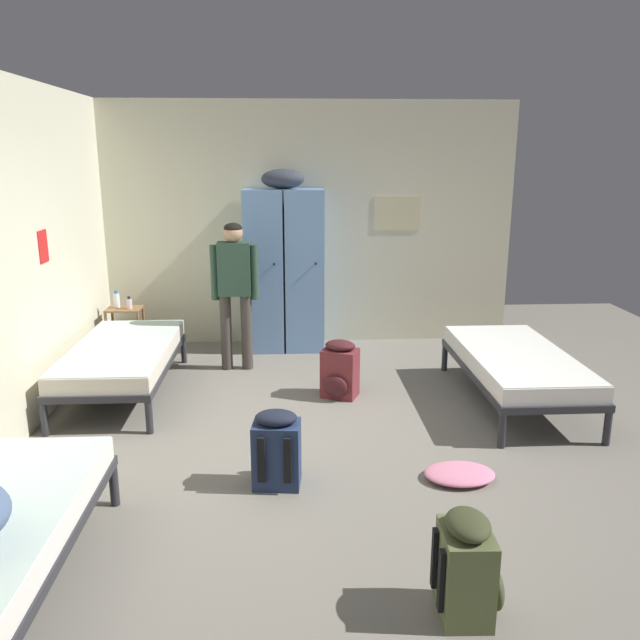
# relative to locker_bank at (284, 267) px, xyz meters

# --- Properties ---
(ground_plane) EXTENTS (9.42, 9.42, 0.00)m
(ground_plane) POSITION_rel_locker_bank_xyz_m (0.29, -2.66, -0.97)
(ground_plane) COLOR slate
(room_backdrop) EXTENTS (4.86, 5.95, 2.83)m
(room_backdrop) POSITION_rel_locker_bank_xyz_m (-1.03, -1.32, 0.45)
(room_backdrop) COLOR beige
(room_backdrop) RESTS_ON ground_plane
(locker_bank) EXTENTS (0.90, 0.55, 2.07)m
(locker_bank) POSITION_rel_locker_bank_xyz_m (0.00, 0.00, 0.00)
(locker_bank) COLOR #6B93C6
(locker_bank) RESTS_ON ground_plane
(shelf_unit) EXTENTS (0.38, 0.30, 0.57)m
(shelf_unit) POSITION_rel_locker_bank_xyz_m (-1.78, -0.27, -0.62)
(shelf_unit) COLOR brown
(shelf_unit) RESTS_ON ground_plane
(bed_right) EXTENTS (0.90, 1.90, 0.49)m
(bed_right) POSITION_rel_locker_bank_xyz_m (2.11, -1.84, -0.59)
(bed_right) COLOR #28282D
(bed_right) RESTS_ON ground_plane
(bed_left_rear) EXTENTS (0.90, 1.90, 0.49)m
(bed_left_rear) POSITION_rel_locker_bank_xyz_m (-1.53, -1.43, -0.59)
(bed_left_rear) COLOR #28282D
(bed_left_rear) RESTS_ON ground_plane
(person_traveler) EXTENTS (0.49, 0.20, 1.55)m
(person_traveler) POSITION_rel_locker_bank_xyz_m (-0.51, -0.73, -0.03)
(person_traveler) COLOR #3D3833
(person_traveler) RESTS_ON ground_plane
(water_bottle) EXTENTS (0.07, 0.07, 0.19)m
(water_bottle) POSITION_rel_locker_bank_xyz_m (-1.86, -0.25, -0.31)
(water_bottle) COLOR white
(water_bottle) RESTS_ON shelf_unit
(lotion_bottle) EXTENTS (0.06, 0.06, 0.14)m
(lotion_bottle) POSITION_rel_locker_bank_xyz_m (-1.71, -0.31, -0.34)
(lotion_bottle) COLOR beige
(lotion_bottle) RESTS_ON shelf_unit
(backpack_maroon) EXTENTS (0.39, 0.40, 0.55)m
(backpack_maroon) POSITION_rel_locker_bank_xyz_m (0.51, -1.61, -0.71)
(backpack_maroon) COLOR maroon
(backpack_maroon) RESTS_ON ground_plane
(backpack_navy) EXTENTS (0.34, 0.36, 0.55)m
(backpack_navy) POSITION_rel_locker_bank_xyz_m (-0.06, -3.24, -0.71)
(backpack_navy) COLOR navy
(backpack_navy) RESTS_ON ground_plane
(backpack_olive) EXTENTS (0.35, 0.33, 0.55)m
(backpack_olive) POSITION_rel_locker_bank_xyz_m (0.89, -4.58, -0.71)
(backpack_olive) COLOR #566038
(backpack_olive) RESTS_ON ground_plane
(clothes_pile_pink) EXTENTS (0.50, 0.37, 0.08)m
(clothes_pile_pink) POSITION_rel_locker_bank_xyz_m (1.23, -3.24, -0.93)
(clothes_pile_pink) COLOR pink
(clothes_pile_pink) RESTS_ON ground_plane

